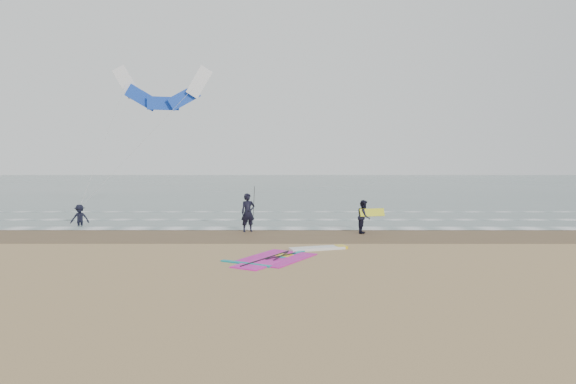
{
  "coord_description": "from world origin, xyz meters",
  "views": [
    {
      "loc": [
        -0.28,
        -18.96,
        3.86
      ],
      "look_at": [
        -0.3,
        5.0,
        2.2
      ],
      "focal_mm": 32.0,
      "sensor_mm": 36.0,
      "label": 1
    }
  ],
  "objects_px": {
    "surf_kite": "(163,93)",
    "windsurf_rig": "(289,255)",
    "person_standing": "(248,213)",
    "person_wading": "(80,212)",
    "person_walking": "(364,217)"
  },
  "relations": [
    {
      "from": "windsurf_rig",
      "to": "person_walking",
      "type": "xyz_separation_m",
      "value": [
        3.78,
        5.97,
        0.81
      ]
    },
    {
      "from": "windsurf_rig",
      "to": "person_wading",
      "type": "xyz_separation_m",
      "value": [
        -11.66,
        8.72,
        0.74
      ]
    },
    {
      "from": "windsurf_rig",
      "to": "person_walking",
      "type": "relative_size",
      "value": 2.97
    },
    {
      "from": "windsurf_rig",
      "to": "person_wading",
      "type": "distance_m",
      "value": 14.58
    },
    {
      "from": "person_standing",
      "to": "person_wading",
      "type": "relative_size",
      "value": 1.28
    },
    {
      "from": "person_standing",
      "to": "person_wading",
      "type": "height_order",
      "value": "person_standing"
    },
    {
      "from": "person_wading",
      "to": "surf_kite",
      "type": "height_order",
      "value": "surf_kite"
    },
    {
      "from": "surf_kite",
      "to": "person_wading",
      "type": "bearing_deg",
      "value": -145.9
    },
    {
      "from": "person_standing",
      "to": "person_walking",
      "type": "xyz_separation_m",
      "value": [
        5.88,
        -0.52,
        -0.15
      ]
    },
    {
      "from": "windsurf_rig",
      "to": "person_standing",
      "type": "height_order",
      "value": "person_standing"
    },
    {
      "from": "windsurf_rig",
      "to": "person_standing",
      "type": "bearing_deg",
      "value": 107.91
    },
    {
      "from": "person_standing",
      "to": "person_walking",
      "type": "bearing_deg",
      "value": -24.85
    },
    {
      "from": "surf_kite",
      "to": "windsurf_rig",
      "type": "bearing_deg",
      "value": -56.53
    },
    {
      "from": "windsurf_rig",
      "to": "surf_kite",
      "type": "relative_size",
      "value": 0.6
    },
    {
      "from": "person_walking",
      "to": "person_wading",
      "type": "bearing_deg",
      "value": 94.69
    }
  ]
}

